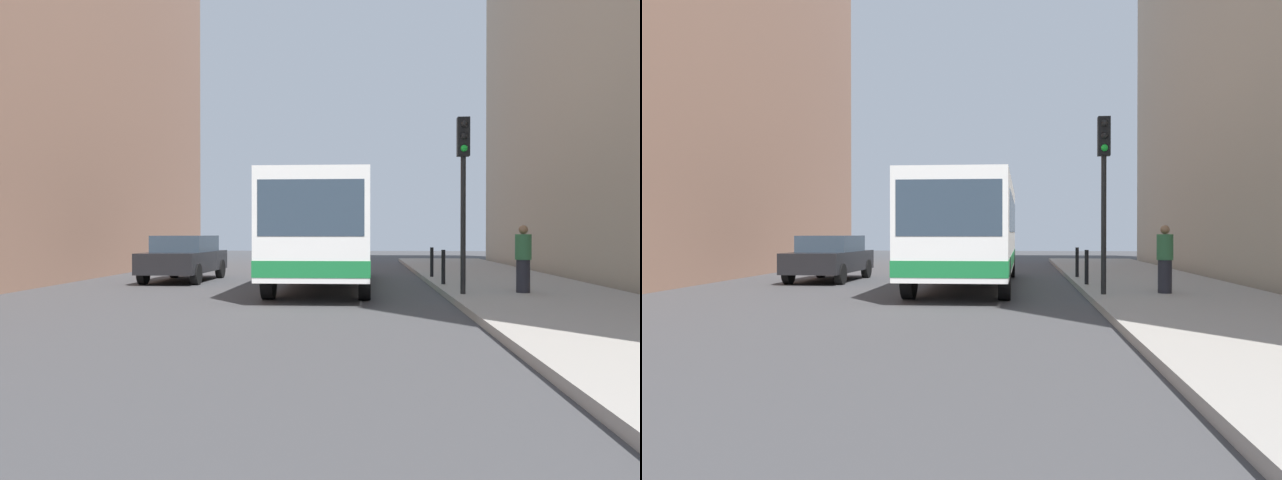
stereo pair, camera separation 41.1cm
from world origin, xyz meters
TOP-DOWN VIEW (x-y plane):
  - ground_plane at (0.00, 0.00)m, footprint 80.00×80.00m
  - sidewalk at (5.40, 0.00)m, footprint 4.40×40.00m
  - bus at (0.15, 2.81)m, footprint 2.57×11.03m
  - car_beside_bus at (-4.58, 4.43)m, footprint 1.95×4.44m
  - traffic_light at (3.55, -1.13)m, footprint 0.28×0.33m
  - bollard_near at (3.45, 1.77)m, footprint 0.11×0.11m
  - bollard_mid at (3.45, 4.80)m, footprint 0.11×0.11m
  - pedestrian_near_signal at (5.03, -0.69)m, footprint 0.38×0.38m

SIDE VIEW (x-z plane):
  - ground_plane at x=0.00m, z-range 0.00..0.00m
  - sidewalk at x=5.40m, z-range 0.00..0.15m
  - bollard_near at x=3.45m, z-range 0.15..1.10m
  - bollard_mid at x=3.45m, z-range 0.15..1.10m
  - car_beside_bus at x=-4.58m, z-range 0.04..1.52m
  - pedestrian_near_signal at x=5.03m, z-range 0.14..1.75m
  - bus at x=0.15m, z-range 0.23..3.23m
  - traffic_light at x=3.55m, z-range 0.96..5.06m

